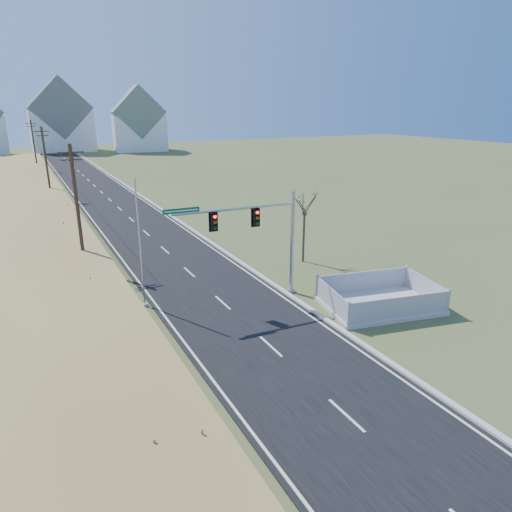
{
  "coord_description": "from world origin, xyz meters",
  "views": [
    {
      "loc": [
        -9.99,
        -19.56,
        11.52
      ],
      "look_at": [
        1.33,
        2.15,
        3.4
      ],
      "focal_mm": 32.0,
      "sensor_mm": 36.0,
      "label": 1
    }
  ],
  "objects_px": {
    "fence_enclosure": "(379,302)",
    "flagpole": "(141,258)",
    "traffic_signal_mast": "(266,234)",
    "bare_tree": "(305,202)",
    "open_sign": "(393,311)"
  },
  "relations": [
    {
      "from": "traffic_signal_mast",
      "to": "bare_tree",
      "type": "xyz_separation_m",
      "value": [
        5.88,
        4.67,
        0.6
      ]
    },
    {
      "from": "fence_enclosure",
      "to": "bare_tree",
      "type": "xyz_separation_m",
      "value": [
        0.54,
        9.16,
        4.42
      ]
    },
    {
      "from": "bare_tree",
      "to": "traffic_signal_mast",
      "type": "bearing_deg",
      "value": -141.55
    },
    {
      "from": "traffic_signal_mast",
      "to": "open_sign",
      "type": "height_order",
      "value": "traffic_signal_mast"
    },
    {
      "from": "traffic_signal_mast",
      "to": "fence_enclosure",
      "type": "bearing_deg",
      "value": -36.68
    },
    {
      "from": "fence_enclosure",
      "to": "flagpole",
      "type": "distance_m",
      "value": 14.35
    },
    {
      "from": "traffic_signal_mast",
      "to": "bare_tree",
      "type": "distance_m",
      "value": 7.53
    },
    {
      "from": "fence_enclosure",
      "to": "traffic_signal_mast",
      "type": "bearing_deg",
      "value": 151.44
    },
    {
      "from": "fence_enclosure",
      "to": "bare_tree",
      "type": "relative_size",
      "value": 1.26
    },
    {
      "from": "flagpole",
      "to": "open_sign",
      "type": "bearing_deg",
      "value": -32.67
    },
    {
      "from": "traffic_signal_mast",
      "to": "open_sign",
      "type": "relative_size",
      "value": 15.03
    },
    {
      "from": "fence_enclosure",
      "to": "flagpole",
      "type": "height_order",
      "value": "flagpole"
    },
    {
      "from": "traffic_signal_mast",
      "to": "flagpole",
      "type": "height_order",
      "value": "flagpole"
    },
    {
      "from": "fence_enclosure",
      "to": "flagpole",
      "type": "relative_size",
      "value": 0.95
    },
    {
      "from": "fence_enclosure",
      "to": "bare_tree",
      "type": "height_order",
      "value": "bare_tree"
    }
  ]
}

